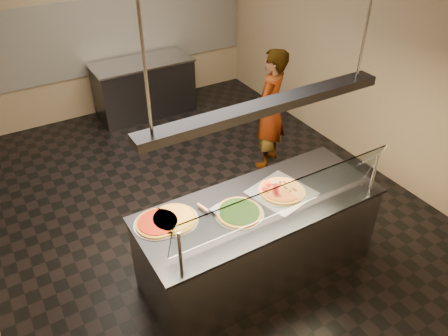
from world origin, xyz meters
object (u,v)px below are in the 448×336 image
perforated_tray (281,192)px  half_pizza_pepperoni (273,193)px  pizza_spatula (209,208)px  worker (270,110)px  pizza_spinach (239,212)px  serving_counter (258,239)px  prep_table (144,88)px  sneeze_guard (285,198)px  half_pizza_sausage (290,187)px  pizza_cheese (173,219)px  heat_lamp_housing (266,106)px  pizza_tomato (158,223)px

perforated_tray → half_pizza_pepperoni: half_pizza_pepperoni is taller
pizza_spatula → worker: 2.30m
half_pizza_pepperoni → pizza_spinach: 0.42m
serving_counter → prep_table: 4.01m
sneeze_guard → half_pizza_sausage: bearing=44.9°
pizza_cheese → heat_lamp_housing: (0.81, -0.21, 1.01)m
perforated_tray → pizza_spatula: size_ratio=2.85×
sneeze_guard → heat_lamp_housing: 0.80m
perforated_tray → heat_lamp_housing: bearing=-173.9°
half_pizza_sausage → pizza_tomato: half_pizza_sausage is taller
pizza_spatula → prep_table: size_ratio=0.14×
sneeze_guard → pizza_spatula: size_ratio=9.57×
perforated_tray → pizza_spinach: 0.52m
perforated_tray → serving_counter: bearing=-173.9°
pizza_cheese → perforated_tray: bearing=-9.5°
pizza_cheese → prep_table: 4.00m
half_pizza_sausage → heat_lamp_housing: bearing=-175.7°
pizza_tomato → worker: worker is taller
half_pizza_sausage → pizza_spinach: 0.63m
half_pizza_pepperoni → half_pizza_sausage: half_pizza_pepperoni is taller
perforated_tray → pizza_tomato: (-1.22, 0.20, 0.01)m
pizza_spinach → prep_table: bearing=80.7°
pizza_spatula → serving_counter: bearing=-18.7°
half_pizza_sausage → heat_lamp_housing: 1.06m
half_pizza_sausage → pizza_spatula: half_pizza_sausage is taller
perforated_tray → half_pizza_pepperoni: (-0.11, 0.00, 0.03)m
pizza_spinach → prep_table: 4.10m
serving_counter → pizza_spatula: 0.70m
pizza_cheese → pizza_spatula: size_ratio=2.00×
worker → heat_lamp_housing: size_ratio=0.74×
half_pizza_pepperoni → pizza_spatula: bearing=168.5°
perforated_tray → pizza_spatula: pizza_spatula is taller
prep_table → half_pizza_pepperoni: bearing=-93.4°
sneeze_guard → prep_table: 4.42m
serving_counter → pizza_tomato: 1.09m
pizza_spatula → worker: (1.76, 1.48, -0.11)m
prep_table → heat_lamp_housing: size_ratio=0.71×
half_pizza_sausage → pizza_tomato: (-1.33, 0.20, -0.01)m
pizza_spinach → pizza_spatula: pizza_spatula is taller
pizza_spinach → worker: worker is taller
half_pizza_sausage → pizza_cheese: (-1.18, 0.18, -0.01)m
half_pizza_sausage → prep_table: bearing=89.6°
perforated_tray → pizza_spatula: (-0.74, 0.13, 0.02)m
pizza_cheese → pizza_tomato: size_ratio=1.04×
pizza_cheese → prep_table: pizza_cheese is taller
worker → pizza_spinach: bearing=14.0°
serving_counter → worker: worker is taller
perforated_tray → heat_lamp_housing: (-0.27, -0.03, 1.01)m
half_pizza_sausage → worker: 1.86m
sneeze_guard → pizza_cheese: bearing=145.7°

